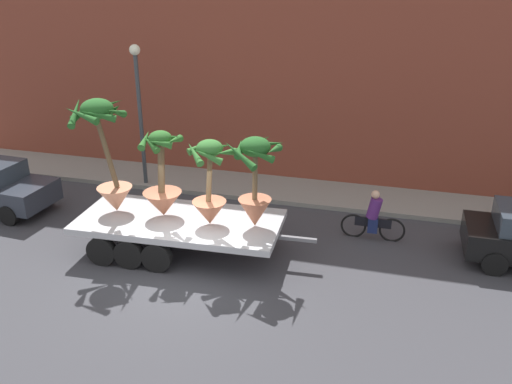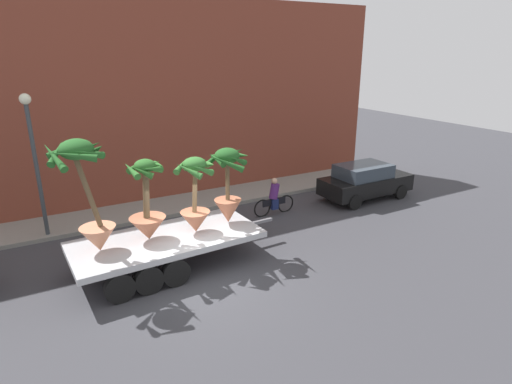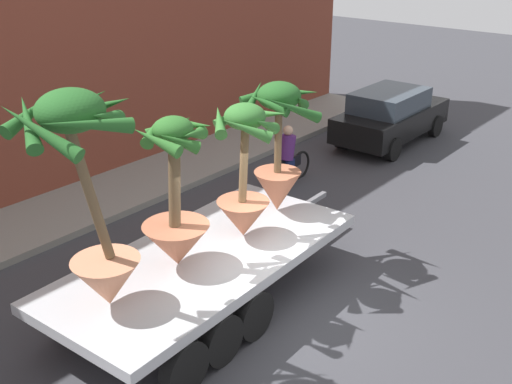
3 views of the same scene
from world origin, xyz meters
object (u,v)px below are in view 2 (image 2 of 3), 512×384
(flatbed_trailer, at_px, (160,245))
(cyclist, at_px, (274,198))
(potted_palm_front, at_px, (195,199))
(potted_palm_middle, at_px, (147,211))
(potted_palm_extra, at_px, (228,186))
(street_lamp, at_px, (33,148))
(parked_car, at_px, (365,181))
(potted_palm_rear, at_px, (88,196))

(flatbed_trailer, distance_m, cyclist, 5.73)
(potted_palm_front, bearing_deg, flatbed_trailer, 177.49)
(potted_palm_middle, height_order, potted_palm_extra, potted_palm_extra)
(potted_palm_middle, distance_m, street_lamp, 4.89)
(cyclist, height_order, parked_car, parked_car)
(cyclist, bearing_deg, street_lamp, 166.73)
(potted_palm_middle, relative_size, potted_palm_front, 1.03)
(cyclist, bearing_deg, potted_palm_front, -152.09)
(flatbed_trailer, xyz_separation_m, cyclist, (5.32, 2.14, -0.10))
(flatbed_trailer, height_order, potted_palm_extra, potted_palm_extra)
(potted_palm_middle, relative_size, street_lamp, 0.50)
(flatbed_trailer, height_order, potted_palm_middle, potted_palm_middle)
(potted_palm_middle, relative_size, potted_palm_extra, 0.99)
(flatbed_trailer, distance_m, parked_car, 9.91)
(flatbed_trailer, relative_size, street_lamp, 1.36)
(cyclist, bearing_deg, potted_palm_extra, -146.09)
(street_lamp, bearing_deg, potted_palm_front, -45.98)
(potted_palm_middle, height_order, potted_palm_front, potted_palm_middle)
(potted_palm_rear, bearing_deg, cyclist, 16.44)
(flatbed_trailer, height_order, parked_car, parked_car)
(potted_palm_front, height_order, parked_car, potted_palm_front)
(potted_palm_rear, xyz_separation_m, potted_palm_extra, (4.15, 0.10, -0.40))
(flatbed_trailer, height_order, potted_palm_rear, potted_palm_rear)
(potted_palm_extra, relative_size, parked_car, 0.59)
(potted_palm_front, relative_size, parked_car, 0.56)
(potted_palm_front, distance_m, cyclist, 4.88)
(flatbed_trailer, bearing_deg, potted_palm_extra, 3.54)
(potted_palm_front, bearing_deg, cyclist, 27.91)
(flatbed_trailer, relative_size, potted_palm_extra, 2.69)
(potted_palm_middle, relative_size, cyclist, 1.31)
(flatbed_trailer, xyz_separation_m, potted_palm_front, (1.17, -0.05, 1.26))
(potted_palm_rear, distance_m, potted_palm_middle, 1.72)
(cyclist, xyz_separation_m, street_lamp, (-8.11, 1.91, 2.56))
(flatbed_trailer, bearing_deg, potted_palm_middle, 156.12)
(potted_palm_front, bearing_deg, parked_car, 11.99)
(potted_palm_middle, distance_m, cyclist, 6.05)
(potted_palm_middle, relative_size, parked_car, 0.58)
(cyclist, bearing_deg, potted_palm_middle, -159.93)
(parked_car, bearing_deg, potted_palm_extra, -167.62)
(potted_palm_extra, height_order, street_lamp, street_lamp)
(flatbed_trailer, relative_size, cyclist, 3.58)
(potted_palm_rear, relative_size, potted_palm_middle, 1.31)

